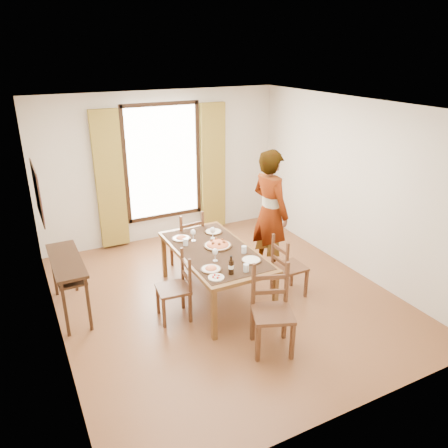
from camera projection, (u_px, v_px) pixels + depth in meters
name	position (u px, v px, depth m)	size (l,w,h in m)	color
ground	(224.00, 296.00, 6.37)	(5.00, 5.00, 0.00)	brown
room_shell	(220.00, 193.00, 5.89)	(4.60, 5.10, 2.74)	beige
console_table	(67.00, 267.00, 5.76)	(0.38, 1.20, 0.80)	black
dining_table	(215.00, 253.00, 6.10)	(1.00, 1.91, 0.76)	brown
chair_west	(176.00, 289.00, 5.72)	(0.45, 0.45, 0.92)	#572C1D
chair_north	(188.00, 242.00, 7.02)	(0.48, 0.48, 1.00)	#572C1D
chair_south	(272.00, 312.00, 5.11)	(0.60, 0.60, 1.05)	#572C1D
chair_east	(288.00, 268.00, 6.26)	(0.41, 0.41, 0.93)	#572C1D
man	(270.00, 212.00, 6.76)	(0.59, 0.79, 1.99)	gray
plate_sw	(211.00, 268.00, 5.52)	(0.27, 0.27, 0.05)	silver
plate_se	(251.00, 259.00, 5.75)	(0.27, 0.27, 0.05)	silver
plate_nw	(181.00, 237.00, 6.40)	(0.27, 0.27, 0.05)	silver
plate_ne	(213.00, 231.00, 6.64)	(0.27, 0.27, 0.05)	silver
pasta_platter	(218.00, 243.00, 6.16)	(0.40, 0.40, 0.10)	red
caprese_plate	(216.00, 277.00, 5.32)	(0.20, 0.20, 0.04)	silver
wine_glass_a	(215.00, 255.00, 5.72)	(0.08, 0.08, 0.18)	white
wine_glass_b	(213.00, 233.00, 6.40)	(0.08, 0.08, 0.18)	white
wine_glass_c	(193.00, 235.00, 6.32)	(0.08, 0.08, 0.18)	white
tumbler_a	(244.00, 249.00, 5.97)	(0.07, 0.07, 0.10)	silver
tumbler_b	(186.00, 242.00, 6.19)	(0.07, 0.07, 0.10)	silver
tumbler_c	(246.00, 268.00, 5.47)	(0.07, 0.07, 0.10)	silver
wine_bottle	(231.00, 265.00, 5.38)	(0.07, 0.07, 0.25)	black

